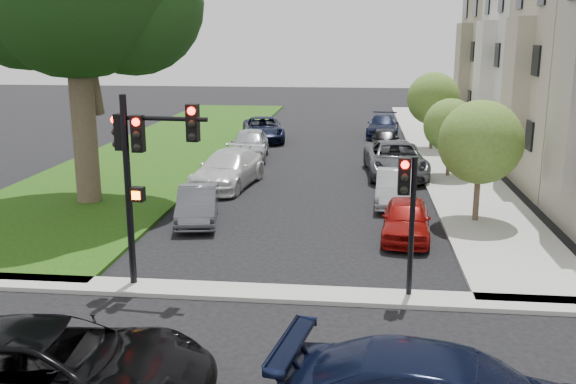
# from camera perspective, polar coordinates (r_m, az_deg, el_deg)

# --- Properties ---
(ground) EXTENTS (140.00, 140.00, 0.00)m
(ground) POSITION_cam_1_polar(r_m,az_deg,el_deg) (14.80, -2.17, -12.18)
(ground) COLOR black
(ground) RESTS_ON ground
(grass_strip) EXTENTS (8.00, 44.00, 0.12)m
(grass_strip) POSITION_cam_1_polar(r_m,az_deg,el_deg) (39.28, -10.08, 4.14)
(grass_strip) COLOR #193B0B
(grass_strip) RESTS_ON ground
(sidewalk_right) EXTENTS (3.50, 44.00, 0.12)m
(sidewalk_right) POSITION_cam_1_polar(r_m,az_deg,el_deg) (38.01, 13.41, 3.66)
(sidewalk_right) COLOR #9E9E9E
(sidewalk_right) RESTS_ON ground
(sidewalk_cross) EXTENTS (60.00, 1.00, 0.12)m
(sidewalk_cross) POSITION_cam_1_polar(r_m,az_deg,el_deg) (16.58, -1.15, -9.00)
(sidewalk_cross) COLOR #9E9E9E
(sidewalk_cross) RESTS_ON ground
(house_c) EXTENTS (7.70, 7.55, 15.97)m
(house_c) POSITION_cam_1_polar(r_m,az_deg,el_deg) (37.64, 23.07, 13.39)
(house_c) COLOR silver
(house_c) RESTS_ON ground
(house_d) EXTENTS (7.70, 7.55, 15.97)m
(house_d) POSITION_cam_1_polar(r_m,az_deg,el_deg) (44.89, 20.34, 13.51)
(house_d) COLOR gray
(house_d) RESTS_ON ground
(small_tree_a) EXTENTS (2.90, 2.90, 4.36)m
(small_tree_a) POSITION_cam_1_polar(r_m,az_deg,el_deg) (23.08, 16.74, 4.26)
(small_tree_a) COLOR #372D1F
(small_tree_a) RESTS_ON ground
(small_tree_b) EXTENTS (2.46, 2.46, 3.70)m
(small_tree_b) POSITION_cam_1_polar(r_m,az_deg,el_deg) (30.44, 14.24, 5.75)
(small_tree_b) COLOR #372D1F
(small_tree_b) RESTS_ON ground
(small_tree_c) EXTENTS (2.99, 2.99, 4.48)m
(small_tree_c) POSITION_cam_1_polar(r_m,az_deg,el_deg) (37.64, 12.80, 8.09)
(small_tree_c) COLOR #372D1F
(small_tree_c) RESTS_ON ground
(traffic_signal_main) EXTENTS (2.47, 0.64, 5.06)m
(traffic_signal_main) POSITION_cam_1_polar(r_m,az_deg,el_deg) (16.59, -12.86, 3.04)
(traffic_signal_main) COLOR black
(traffic_signal_main) RESTS_ON ground
(traffic_signal_secondary) EXTENTS (0.45, 0.37, 3.64)m
(traffic_signal_secondary) POSITION_cam_1_polar(r_m,az_deg,el_deg) (15.90, 10.60, -0.81)
(traffic_signal_secondary) COLOR black
(traffic_signal_secondary) RESTS_ON ground
(car_cross_near) EXTENTS (5.99, 3.20, 1.60)m
(car_cross_near) POSITION_cam_1_polar(r_m,az_deg,el_deg) (12.31, -20.31, -14.59)
(car_cross_near) COLOR black
(car_cross_near) RESTS_ON ground
(car_parked_0) EXTENTS (1.83, 3.92, 1.30)m
(car_parked_0) POSITION_cam_1_polar(r_m,az_deg,el_deg) (21.25, 10.45, -2.38)
(car_parked_0) COLOR maroon
(car_parked_0) RESTS_ON ground
(car_parked_1) EXTENTS (1.62, 4.12, 1.34)m
(car_parked_1) POSITION_cam_1_polar(r_m,az_deg,el_deg) (25.46, 9.45, 0.38)
(car_parked_1) COLOR #999BA0
(car_parked_1) RESTS_ON ground
(car_parked_2) EXTENTS (3.02, 5.92, 1.60)m
(car_parked_2) POSITION_cam_1_polar(r_m,az_deg,el_deg) (30.65, 9.52, 2.90)
(car_parked_2) COLOR #3F4247
(car_parked_2) RESTS_ON ground
(car_parked_3) EXTENTS (1.62, 3.90, 1.32)m
(car_parked_3) POSITION_cam_1_polar(r_m,az_deg,el_deg) (37.15, 8.61, 4.59)
(car_parked_3) COLOR black
(car_parked_3) RESTS_ON ground
(car_parked_4) EXTENTS (2.36, 5.04, 1.42)m
(car_parked_4) POSITION_cam_1_polar(r_m,az_deg,el_deg) (42.71, 8.44, 5.85)
(car_parked_4) COLOR black
(car_parked_4) RESTS_ON ground
(car_parked_5) EXTENTS (2.04, 4.04, 1.27)m
(car_parked_5) POSITION_cam_1_polar(r_m,az_deg,el_deg) (22.93, -8.05, -1.13)
(car_parked_5) COLOR #3F4247
(car_parked_5) RESTS_ON ground
(car_parked_6) EXTENTS (2.91, 5.61, 1.55)m
(car_parked_6) POSITION_cam_1_polar(r_m,az_deg,el_deg) (28.23, -5.35, 2.05)
(car_parked_6) COLOR silver
(car_parked_6) RESTS_ON ground
(car_parked_7) EXTENTS (2.32, 4.87, 1.61)m
(car_parked_7) POSITION_cam_1_polar(r_m,az_deg,el_deg) (34.56, -3.42, 4.28)
(car_parked_7) COLOR #999BA0
(car_parked_7) RESTS_ON ground
(car_parked_8) EXTENTS (3.47, 5.70, 1.48)m
(car_parked_8) POSITION_cam_1_polar(r_m,az_deg,el_deg) (40.60, -2.23, 5.62)
(car_parked_8) COLOR black
(car_parked_8) RESTS_ON ground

